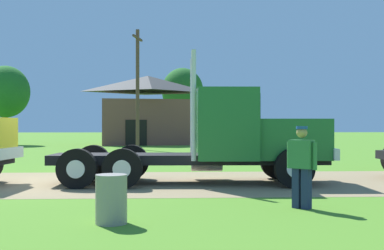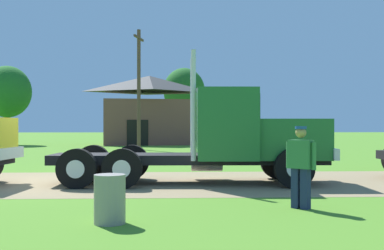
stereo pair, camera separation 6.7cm
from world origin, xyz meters
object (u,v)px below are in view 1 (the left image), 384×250
(truck_foreground_white, at_px, (229,139))
(steel_barrel, at_px, (111,199))
(shed_building, at_px, (148,111))
(utility_pole_far, at_px, (138,86))
(visitor_standing_near, at_px, (302,163))

(truck_foreground_white, height_order, steel_barrel, truck_foreground_white)
(shed_building, bearing_deg, steel_barrel, -88.33)
(shed_building, xyz_separation_m, utility_pole_far, (-0.30, -9.17, 1.54))
(utility_pole_far, bearing_deg, visitor_standing_near, -78.12)
(utility_pole_far, bearing_deg, truck_foreground_white, -78.31)
(steel_barrel, xyz_separation_m, shed_building, (-1.02, 34.97, 2.57))
(shed_building, bearing_deg, visitor_standing_near, -81.81)
(truck_foreground_white, xyz_separation_m, utility_pole_far, (-4.13, 19.97, 3.22))
(truck_foreground_white, relative_size, steel_barrel, 9.54)
(shed_building, distance_m, utility_pole_far, 9.31)
(visitor_standing_near, distance_m, shed_building, 33.98)
(truck_foreground_white, height_order, visitor_standing_near, truck_foreground_white)
(truck_foreground_white, xyz_separation_m, visitor_standing_near, (1.00, -4.43, -0.37))
(visitor_standing_near, relative_size, utility_pole_far, 0.20)
(steel_barrel, height_order, shed_building, shed_building)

